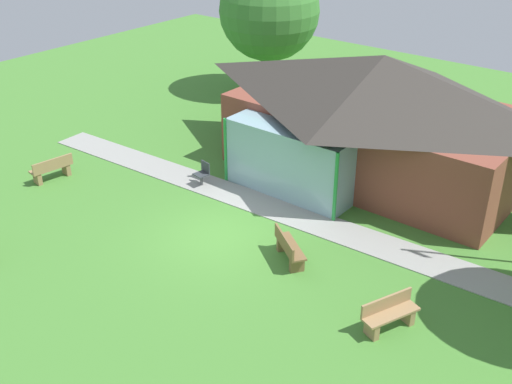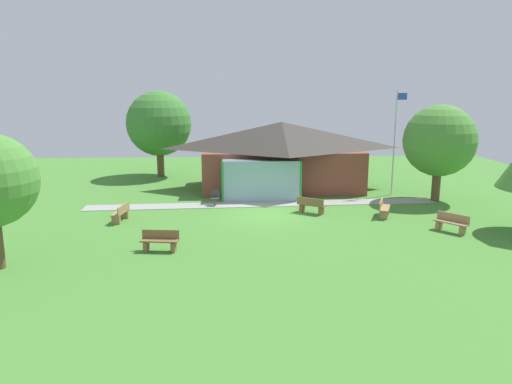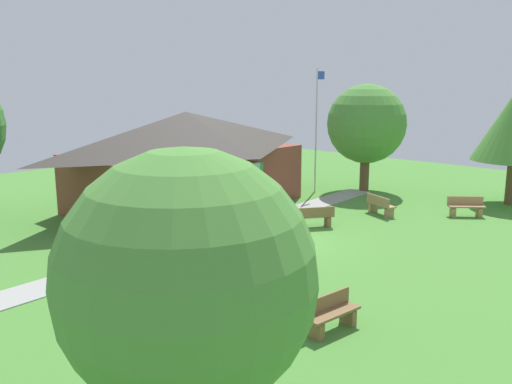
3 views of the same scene
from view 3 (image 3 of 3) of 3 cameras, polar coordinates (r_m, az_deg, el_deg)
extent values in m
plane|color=#478433|center=(19.51, 2.46, -5.20)|extent=(44.00, 44.00, 0.00)
cube|color=brown|center=(24.92, -7.28, 1.50)|extent=(9.93, 5.45, 2.61)
pyramid|color=#38332D|center=(24.64, -7.41, 6.44)|extent=(10.93, 6.45, 1.70)
cube|color=#8CB2BF|center=(21.52, -4.63, -0.40)|extent=(4.47, 1.20, 2.35)
cylinder|color=green|center=(19.66, -8.26, -1.63)|extent=(0.12, 0.12, 2.35)
cylinder|color=green|center=(22.65, 0.57, 0.25)|extent=(0.12, 0.12, 2.35)
cube|color=#999993|center=(21.00, -2.28, -3.93)|extent=(19.70, 2.32, 0.03)
cylinder|color=silver|center=(27.78, 6.35, 6.38)|extent=(0.08, 0.08, 6.28)
cube|color=blue|center=(27.91, 6.86, 12.13)|extent=(0.60, 0.02, 0.40)
cube|color=#9E7A51|center=(23.81, 13.08, -1.28)|extent=(0.97, 1.56, 0.06)
cube|color=#9E7A51|center=(24.29, 12.25, -1.61)|extent=(0.43, 0.30, 0.39)
cube|color=#9E7A51|center=(23.45, 13.87, -2.16)|extent=(0.43, 0.30, 0.39)
cube|color=#9E7A51|center=(23.65, 12.73, -0.83)|extent=(0.62, 1.41, 0.36)
cube|color=brown|center=(12.75, 8.10, -12.53)|extent=(1.54, 0.61, 0.06)
cube|color=brown|center=(13.24, 9.68, -12.85)|extent=(0.20, 0.42, 0.39)
cube|color=brown|center=(12.49, 6.33, -14.32)|extent=(0.20, 0.42, 0.39)
cube|color=brown|center=(12.78, 7.47, -11.42)|extent=(1.50, 0.23, 0.36)
cube|color=brown|center=(21.34, 6.19, -2.53)|extent=(1.48, 1.22, 0.06)
cube|color=brown|center=(21.24, 4.77, -3.28)|extent=(0.36, 0.42, 0.39)
cube|color=brown|center=(21.58, 7.57, -3.10)|extent=(0.36, 0.42, 0.39)
cube|color=brown|center=(21.12, 6.37, -2.10)|extent=(1.27, 0.90, 0.36)
cube|color=#9E7A51|center=(14.19, -14.16, -10.21)|extent=(0.65, 1.55, 0.06)
cube|color=#9E7A51|center=(13.82, -13.12, -11.90)|extent=(0.42, 0.21, 0.39)
cube|color=#9E7A51|center=(14.75, -15.03, -10.46)|extent=(0.42, 0.21, 0.39)
cube|color=#9E7A51|center=(14.19, -13.50, -9.27)|extent=(0.27, 1.49, 0.36)
cube|color=#9E7A51|center=(24.53, 21.32, -1.41)|extent=(1.31, 1.43, 0.06)
cube|color=#9E7A51|center=(24.76, 22.48, -1.99)|extent=(0.41, 0.38, 0.39)
cube|color=#9E7A51|center=(24.41, 20.05, -1.99)|extent=(0.41, 0.38, 0.39)
cube|color=#9E7A51|center=(24.66, 21.22, -0.84)|extent=(1.02, 1.18, 0.36)
cube|color=#33383D|center=(18.96, -7.57, -4.41)|extent=(0.51, 0.51, 0.04)
cube|color=#33383D|center=(19.06, -7.89, -3.64)|extent=(0.44, 0.11, 0.40)
cylinder|color=#4C4C51|center=(19.02, -7.55, -5.08)|extent=(0.10, 0.10, 0.42)
cylinder|color=#4C4C51|center=(19.08, -7.53, -5.65)|extent=(0.36, 0.36, 0.02)
cylinder|color=brown|center=(27.65, 25.34, 0.90)|extent=(0.47, 0.47, 2.07)
cylinder|color=brown|center=(28.77, 11.38, 2.09)|extent=(0.48, 0.48, 1.98)
sphere|color=#4C8C38|center=(28.48, 11.58, 7.07)|extent=(4.05, 4.05, 4.05)
sphere|color=#4C8C38|center=(6.89, -7.31, -9.01)|extent=(3.31, 3.31, 3.31)
camera|label=1|loc=(25.33, 44.15, 18.39)|focal=43.35mm
camera|label=2|loc=(17.30, 86.67, 2.96)|focal=33.73mm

